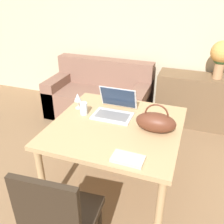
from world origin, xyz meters
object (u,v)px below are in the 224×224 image
couch (99,97)px  laptop (115,107)px  drinking_glass (84,108)px  wine_glass (78,98)px  chair (59,218)px  flower_vase (222,55)px  handbag (156,122)px

couch → laptop: size_ratio=4.13×
drinking_glass → wine_glass: 0.15m
couch → laptop: bearing=-60.9°
chair → flower_vase: size_ratio=1.94×
couch → wine_glass: 1.37m
laptop → flower_vase: 1.67m
chair → wine_glass: (-0.37, 1.05, 0.34)m
laptop → drinking_glass: (-0.27, -0.12, -0.00)m
drinking_glass → wine_glass: size_ratio=0.75×
chair → couch: 2.37m
drinking_glass → flower_vase: 1.93m
wine_glass → flower_vase: size_ratio=0.32×
laptop → drinking_glass: size_ratio=3.10×
drinking_glass → wine_glass: (-0.11, 0.09, 0.05)m
drinking_glass → wine_glass: bearing=138.9°
couch → chair: bearing=-73.9°
couch → drinking_glass: bearing=-73.4°
chair → handbag: handbag is taller
laptop → wine_glass: (-0.38, -0.03, 0.05)m
couch → drinking_glass: drinking_glass is taller
laptop → handbag: 0.46m
couch → drinking_glass: 1.46m
couch → handbag: (1.09, -1.38, 0.54)m
flower_vase → drinking_glass: bearing=-129.0°
laptop → wine_glass: bearing=-176.0°
wine_glass → handbag: size_ratio=0.46×
handbag → flower_vase: (0.51, 1.55, 0.21)m
wine_glass → couch: bearing=103.2°
handbag → wine_glass: bearing=168.7°
handbag → couch: bearing=128.3°
drinking_glass → handbag: handbag is taller
laptop → flower_vase: (0.93, 1.37, 0.23)m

